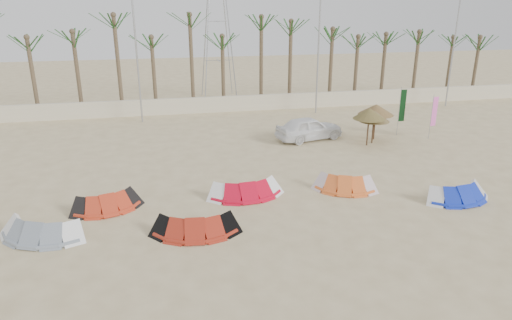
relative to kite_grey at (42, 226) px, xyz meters
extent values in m
plane|color=beige|center=(9.46, -2.52, -0.42)|extent=(120.00, 120.00, 0.00)
cube|color=beige|center=(9.46, 19.48, 0.23)|extent=(60.00, 0.30, 1.30)
cylinder|color=brown|center=(-4.54, 20.98, 2.83)|extent=(0.32, 0.32, 6.50)
ellipsoid|color=#194719|center=(-4.54, 20.98, 6.08)|extent=(4.00, 4.00, 2.40)
cylinder|color=brown|center=(5.46, 20.98, 2.83)|extent=(0.32, 0.32, 6.50)
ellipsoid|color=#194719|center=(5.46, 20.98, 6.08)|extent=(4.00, 4.00, 2.40)
cylinder|color=brown|center=(15.46, 20.98, 2.83)|extent=(0.32, 0.32, 6.50)
ellipsoid|color=#194719|center=(15.46, 20.98, 6.08)|extent=(4.00, 4.00, 2.40)
cylinder|color=brown|center=(25.46, 20.98, 2.83)|extent=(0.32, 0.32, 6.50)
ellipsoid|color=#194719|center=(25.46, 20.98, 6.08)|extent=(4.00, 4.00, 2.40)
cylinder|color=brown|center=(33.46, 20.98, 2.83)|extent=(0.32, 0.32, 6.50)
ellipsoid|color=#194719|center=(33.46, 20.98, 6.08)|extent=(4.00, 4.00, 2.40)
cylinder|color=#A5A8AD|center=(3.46, 17.48, 5.08)|extent=(0.14, 0.14, 11.00)
cylinder|color=#A5A8AD|center=(17.46, 17.48, 5.08)|extent=(0.14, 0.14, 11.00)
cylinder|color=#A5A8AD|center=(29.46, 17.48, 5.08)|extent=(0.14, 0.14, 11.00)
cylinder|color=gray|center=(0.00, -0.31, -0.32)|extent=(3.06, 1.41, 0.20)
cube|color=white|center=(-1.45, -0.21, -0.17)|extent=(0.97, 1.25, 0.40)
cube|color=white|center=(1.45, -0.21, -0.17)|extent=(0.97, 1.25, 0.40)
cylinder|color=red|center=(2.32, 1.79, -0.32)|extent=(2.69, 0.99, 0.20)
cube|color=black|center=(1.08, 1.89, -0.17)|extent=(0.89, 1.23, 0.40)
cube|color=black|center=(3.56, 1.89, -0.17)|extent=(0.89, 1.23, 0.40)
cylinder|color=#A12515|center=(6.00, -1.21, -0.32)|extent=(3.21, 0.55, 0.20)
cube|color=black|center=(4.55, -1.11, -0.17)|extent=(0.72, 1.16, 0.40)
cube|color=black|center=(7.44, -1.11, -0.17)|extent=(0.72, 1.16, 0.40)
cylinder|color=red|center=(8.66, 1.99, -0.32)|extent=(3.27, 0.46, 0.20)
cube|color=white|center=(7.19, 2.09, -0.17)|extent=(0.68, 1.14, 0.40)
cube|color=white|center=(10.13, 2.09, -0.17)|extent=(0.68, 1.14, 0.40)
cylinder|color=orange|center=(13.54, 1.68, -0.32)|extent=(2.60, 1.25, 0.20)
cube|color=beige|center=(12.31, 1.78, -0.17)|extent=(0.98, 1.25, 0.40)
cube|color=beige|center=(14.77, 1.78, -0.17)|extent=(0.98, 1.25, 0.40)
cylinder|color=#142CBE|center=(18.32, -0.50, -0.32)|extent=(2.94, 0.53, 0.20)
cube|color=silver|center=(17.00, -0.40, -0.17)|extent=(0.72, 1.16, 0.40)
cube|color=silver|center=(19.65, -0.40, -0.17)|extent=(0.72, 1.16, 0.40)
cylinder|color=#4C331E|center=(18.37, 8.78, 0.62)|extent=(0.10, 0.10, 2.08)
cone|color=olive|center=(18.37, 8.78, 1.41)|extent=(2.01, 2.01, 0.70)
cylinder|color=#4C331E|center=(17.82, 8.40, 0.76)|extent=(0.10, 0.10, 2.36)
cone|color=brown|center=(17.82, 8.40, 1.69)|extent=(2.04, 2.04, 0.70)
cylinder|color=#4C331E|center=(18.84, 9.54, 0.73)|extent=(0.10, 0.10, 2.31)
cone|color=olive|center=(18.84, 9.54, 1.64)|extent=(2.35, 2.35, 0.70)
cylinder|color=#A5A8AD|center=(22.53, 8.86, 1.09)|extent=(0.04, 0.04, 3.03)
cube|color=#FF64D1|center=(22.75, 8.86, 1.46)|extent=(0.42, 0.09, 1.97)
cylinder|color=#A5A8AD|center=(20.83, 10.09, 1.27)|extent=(0.04, 0.04, 3.38)
cube|color=black|center=(21.05, 10.09, 1.67)|extent=(0.42, 0.04, 2.20)
imported|color=white|center=(14.56, 10.41, 0.36)|extent=(4.87, 2.88, 1.55)
camera|label=1|loc=(5.02, -17.66, 8.55)|focal=32.00mm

